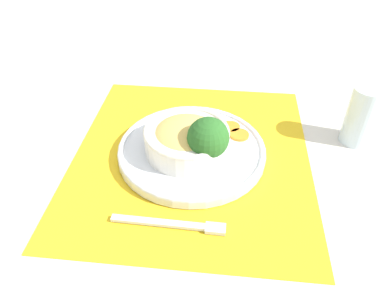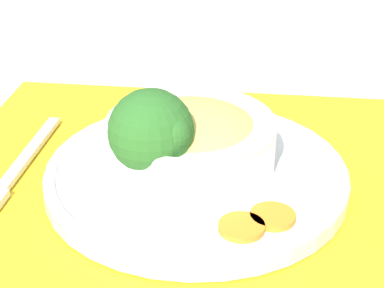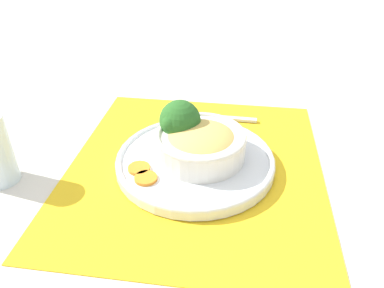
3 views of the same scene
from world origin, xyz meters
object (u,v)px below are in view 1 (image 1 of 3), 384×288
bowl (187,138)px  broccoli_floret (208,138)px  fork (180,225)px  water_glass (361,119)px

bowl → broccoli_floret: (0.02, 0.05, 0.03)m
bowl → broccoli_floret: size_ratio=1.74×
broccoli_floret → fork: broccoli_floret is taller
water_glass → fork: bearing=-44.3°
broccoli_floret → fork: size_ratio=0.51×
broccoli_floret → water_glass: bearing=119.1°
fork → water_glass: bearing=130.1°
bowl → broccoli_floret: broccoli_floret is taller
bowl → broccoli_floret: bearing=62.7°
bowl → water_glass: (-0.13, 0.32, 0.01)m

